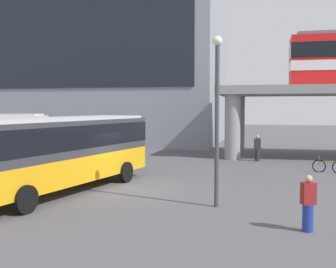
{
  "coord_description": "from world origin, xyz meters",
  "views": [
    {
      "loc": [
        5.75,
        -17.21,
        3.66
      ],
      "look_at": [
        0.59,
        4.49,
        2.2
      ],
      "focal_mm": 44.09,
      "sensor_mm": 36.0,
      "label": 1
    }
  ],
  "objects_px": {
    "station_building": "(98,48)",
    "pedestrian_by_bike_rack": "(257,149)",
    "pedestrian_near_building": "(308,205)",
    "bus_main": "(56,147)",
    "pedestrian_waiting_near_stop": "(92,152)",
    "bicycle_brown": "(329,166)"
  },
  "relations": [
    {
      "from": "station_building",
      "to": "pedestrian_by_bike_rack",
      "type": "height_order",
      "value": "station_building"
    },
    {
      "from": "pedestrian_near_building",
      "to": "pedestrian_by_bike_rack",
      "type": "height_order",
      "value": "pedestrian_by_bike_rack"
    },
    {
      "from": "bus_main",
      "to": "pedestrian_by_bike_rack",
      "type": "distance_m",
      "value": 15.07
    },
    {
      "from": "pedestrian_waiting_near_stop",
      "to": "pedestrian_near_building",
      "type": "bearing_deg",
      "value": -43.88
    },
    {
      "from": "station_building",
      "to": "pedestrian_by_bike_rack",
      "type": "bearing_deg",
      "value": -37.7
    },
    {
      "from": "station_building",
      "to": "pedestrian_by_bike_rack",
      "type": "xyz_separation_m",
      "value": [
        17.03,
        -13.16,
        -9.16
      ]
    },
    {
      "from": "pedestrian_waiting_near_stop",
      "to": "pedestrian_near_building",
      "type": "distance_m",
      "value": 16.52
    },
    {
      "from": "pedestrian_by_bike_rack",
      "to": "bus_main",
      "type": "bearing_deg",
      "value": -122.33
    },
    {
      "from": "pedestrian_by_bike_rack",
      "to": "pedestrian_near_building",
      "type": "bearing_deg",
      "value": -83.61
    },
    {
      "from": "bus_main",
      "to": "pedestrian_waiting_near_stop",
      "type": "distance_m",
      "value": 8.65
    },
    {
      "from": "bus_main",
      "to": "pedestrian_waiting_near_stop",
      "type": "xyz_separation_m",
      "value": [
        -2.1,
        8.31,
        -1.18
      ]
    },
    {
      "from": "bicycle_brown",
      "to": "pedestrian_near_building",
      "type": "bearing_deg",
      "value": -100.75
    },
    {
      "from": "bus_main",
      "to": "bicycle_brown",
      "type": "xyz_separation_m",
      "value": [
        12.03,
        8.55,
        -1.63
      ]
    },
    {
      "from": "bicycle_brown",
      "to": "pedestrian_near_building",
      "type": "xyz_separation_m",
      "value": [
        -2.22,
        -11.69,
        0.43
      ]
    },
    {
      "from": "bicycle_brown",
      "to": "pedestrian_waiting_near_stop",
      "type": "height_order",
      "value": "pedestrian_waiting_near_stop"
    },
    {
      "from": "station_building",
      "to": "pedestrian_waiting_near_stop",
      "type": "height_order",
      "value": "station_building"
    },
    {
      "from": "bicycle_brown",
      "to": "pedestrian_waiting_near_stop",
      "type": "bearing_deg",
      "value": -179.03
    },
    {
      "from": "bus_main",
      "to": "pedestrian_near_building",
      "type": "xyz_separation_m",
      "value": [
        9.81,
        -3.14,
        -1.2
      ]
    },
    {
      "from": "pedestrian_near_building",
      "to": "bus_main",
      "type": "bearing_deg",
      "value": 162.24
    },
    {
      "from": "bus_main",
      "to": "pedestrian_near_building",
      "type": "bearing_deg",
      "value": -17.76
    },
    {
      "from": "bicycle_brown",
      "to": "pedestrian_waiting_near_stop",
      "type": "distance_m",
      "value": 14.14
    },
    {
      "from": "station_building",
      "to": "pedestrian_near_building",
      "type": "relative_size",
      "value": 15.47
    }
  ]
}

